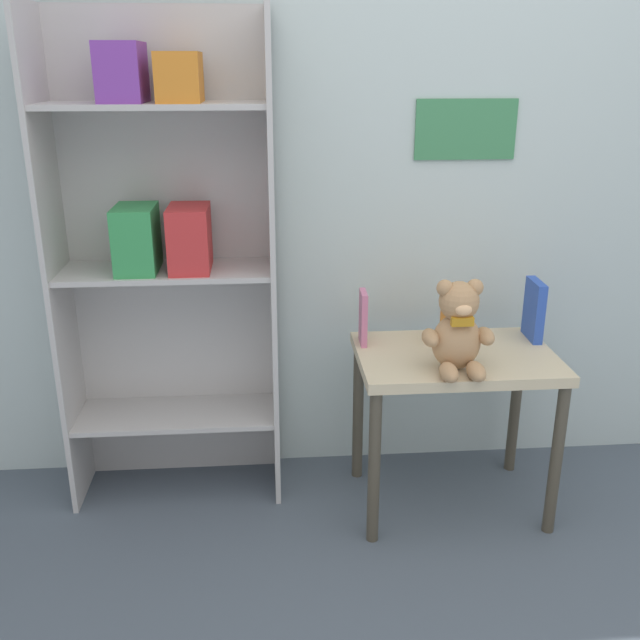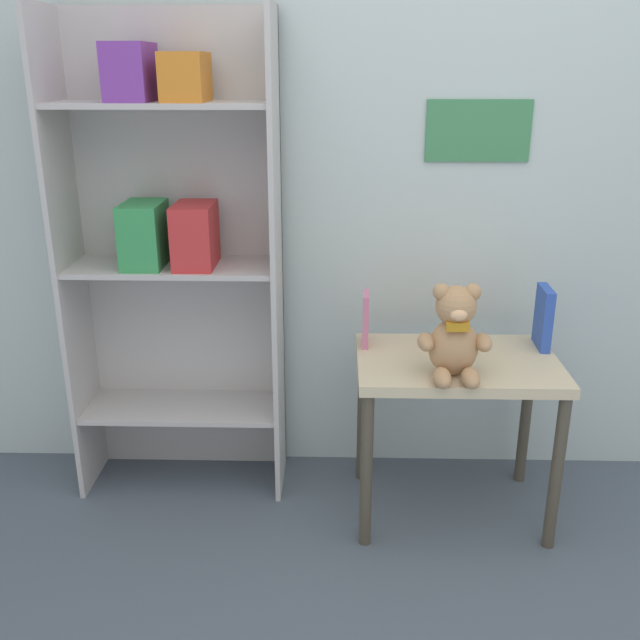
{
  "view_description": "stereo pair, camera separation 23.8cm",
  "coord_description": "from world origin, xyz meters",
  "px_view_note": "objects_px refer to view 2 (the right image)",
  "views": [
    {
      "loc": [
        -0.57,
        -1.02,
        1.51
      ],
      "look_at": [
        -0.39,
        1.22,
        0.7
      ],
      "focal_mm": 40.0,
      "sensor_mm": 36.0,
      "label": 1
    },
    {
      "loc": [
        -0.33,
        -1.02,
        1.51
      ],
      "look_at": [
        -0.39,
        1.22,
        0.7
      ],
      "focal_mm": 40.0,
      "sensor_mm": 36.0,
      "label": 2
    }
  ],
  "objects_px": {
    "teddy_bear": "(455,335)",
    "display_table": "(456,383)",
    "book_standing_pink": "(366,319)",
    "book_standing_blue": "(544,318)",
    "book_standing_orange": "(454,322)",
    "bookshelf_side": "(173,236)"
  },
  "relations": [
    {
      "from": "book_standing_blue",
      "to": "book_standing_orange",
      "type": "bearing_deg",
      "value": -177.5
    },
    {
      "from": "book_standing_pink",
      "to": "book_standing_blue",
      "type": "relative_size",
      "value": 0.88
    },
    {
      "from": "bookshelf_side",
      "to": "teddy_bear",
      "type": "xyz_separation_m",
      "value": [
        0.93,
        -0.35,
        -0.22
      ]
    },
    {
      "from": "display_table",
      "to": "teddy_bear",
      "type": "xyz_separation_m",
      "value": [
        -0.04,
        -0.14,
        0.22
      ]
    },
    {
      "from": "teddy_bear",
      "to": "book_standing_orange",
      "type": "bearing_deg",
      "value": 81.07
    },
    {
      "from": "book_standing_blue",
      "to": "display_table",
      "type": "bearing_deg",
      "value": -156.89
    },
    {
      "from": "teddy_bear",
      "to": "book_standing_blue",
      "type": "relative_size",
      "value": 1.4
    },
    {
      "from": "display_table",
      "to": "book_standing_blue",
      "type": "relative_size",
      "value": 3.14
    },
    {
      "from": "book_standing_orange",
      "to": "bookshelf_side",
      "type": "bearing_deg",
      "value": 173.68
    },
    {
      "from": "bookshelf_side",
      "to": "book_standing_orange",
      "type": "xyz_separation_m",
      "value": [
        0.97,
        -0.1,
        -0.27
      ]
    },
    {
      "from": "teddy_bear",
      "to": "book_standing_blue",
      "type": "height_order",
      "value": "teddy_bear"
    },
    {
      "from": "book_standing_orange",
      "to": "book_standing_pink",
      "type": "bearing_deg",
      "value": 178.67
    },
    {
      "from": "book_standing_orange",
      "to": "book_standing_blue",
      "type": "bearing_deg",
      "value": 0.24
    },
    {
      "from": "book_standing_pink",
      "to": "book_standing_blue",
      "type": "xyz_separation_m",
      "value": [
        0.61,
        -0.0,
        0.01
      ]
    },
    {
      "from": "display_table",
      "to": "book_standing_blue",
      "type": "bearing_deg",
      "value": 21.22
    },
    {
      "from": "teddy_bear",
      "to": "display_table",
      "type": "bearing_deg",
      "value": 73.87
    },
    {
      "from": "bookshelf_side",
      "to": "book_standing_pink",
      "type": "xyz_separation_m",
      "value": [
        0.67,
        -0.1,
        -0.26
      ]
    },
    {
      "from": "bookshelf_side",
      "to": "book_standing_blue",
      "type": "relative_size",
      "value": 7.96
    },
    {
      "from": "book_standing_orange",
      "to": "book_standing_blue",
      "type": "relative_size",
      "value": 0.85
    },
    {
      "from": "display_table",
      "to": "book_standing_blue",
      "type": "xyz_separation_m",
      "value": [
        0.3,
        0.12,
        0.19
      ]
    },
    {
      "from": "book_standing_pink",
      "to": "book_standing_orange",
      "type": "xyz_separation_m",
      "value": [
        0.3,
        -0.01,
        -0.0
      ]
    },
    {
      "from": "display_table",
      "to": "book_standing_orange",
      "type": "bearing_deg",
      "value": 90.0
    }
  ]
}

